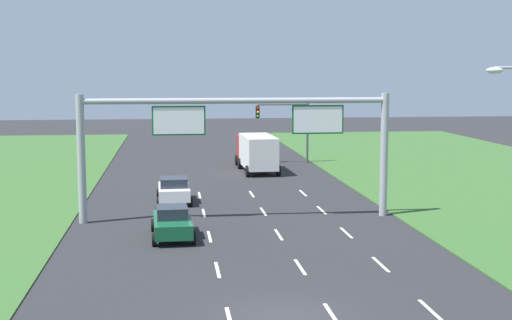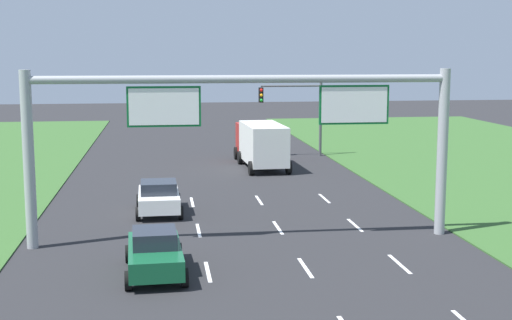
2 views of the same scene
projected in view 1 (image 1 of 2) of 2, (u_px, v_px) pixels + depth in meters
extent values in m
plane|color=#262628|center=(281.00, 317.00, 23.96)|extent=(200.00, 200.00, 0.00)
cube|color=white|center=(229.00, 319.00, 23.75)|extent=(0.14, 2.40, 0.01)
cube|color=white|center=(218.00, 270.00, 29.66)|extent=(0.14, 2.40, 0.01)
cube|color=white|center=(210.00, 237.00, 35.57)|extent=(0.14, 2.40, 0.01)
cube|color=white|center=(204.00, 213.00, 41.48)|extent=(0.14, 2.40, 0.01)
cube|color=white|center=(200.00, 195.00, 47.39)|extent=(0.14, 2.40, 0.01)
cube|color=white|center=(332.00, 315.00, 24.17)|extent=(0.14, 2.40, 0.01)
cube|color=white|center=(300.00, 267.00, 30.08)|extent=(0.14, 2.40, 0.01)
cube|color=white|center=(279.00, 235.00, 35.99)|extent=(0.14, 2.40, 0.01)
cube|color=white|center=(263.00, 211.00, 41.90)|extent=(0.14, 2.40, 0.01)
cube|color=white|center=(252.00, 194.00, 47.81)|extent=(0.14, 2.40, 0.01)
cube|color=white|center=(431.00, 311.00, 24.59)|extent=(0.14, 2.40, 0.01)
cube|color=white|center=(381.00, 264.00, 30.50)|extent=(0.14, 2.40, 0.01)
cube|color=white|center=(346.00, 233.00, 36.41)|extent=(0.14, 2.40, 0.01)
cube|color=white|center=(322.00, 210.00, 42.32)|extent=(0.14, 2.40, 0.01)
cube|color=white|center=(303.00, 193.00, 48.23)|extent=(0.14, 2.40, 0.01)
cube|color=#145633|center=(172.00, 225.00, 35.28)|extent=(1.96, 4.34, 0.69)
cube|color=#232833|center=(172.00, 212.00, 35.22)|extent=(1.56, 1.79, 0.57)
cylinder|color=black|center=(153.00, 225.00, 36.74)|extent=(0.24, 0.65, 0.64)
cylinder|color=black|center=(189.00, 224.00, 37.03)|extent=(0.24, 0.65, 0.64)
cylinder|color=black|center=(154.00, 239.00, 33.63)|extent=(0.24, 0.65, 0.64)
cylinder|color=black|center=(193.00, 238.00, 33.91)|extent=(0.24, 0.65, 0.64)
cube|color=white|center=(174.00, 192.00, 44.82)|extent=(1.98, 4.16, 0.71)
cube|color=#232833|center=(174.00, 182.00, 44.54)|extent=(1.71, 1.88, 0.56)
cylinder|color=black|center=(158.00, 193.00, 46.22)|extent=(0.23, 0.64, 0.64)
cylinder|color=black|center=(189.00, 193.00, 46.48)|extent=(0.23, 0.64, 0.64)
cylinder|color=black|center=(158.00, 202.00, 43.24)|extent=(0.23, 0.64, 0.64)
cylinder|color=black|center=(191.00, 201.00, 43.51)|extent=(0.23, 0.64, 0.64)
cube|color=#B21E19|center=(251.00, 148.00, 61.88)|extent=(2.28, 2.18, 2.20)
cube|color=silver|center=(258.00, 151.00, 57.80)|extent=(2.59, 5.97, 2.54)
cylinder|color=black|center=(237.00, 160.00, 62.33)|extent=(0.31, 0.91, 0.90)
cylinder|color=black|center=(262.00, 160.00, 62.69)|extent=(0.31, 0.91, 0.90)
cylinder|color=black|center=(240.00, 163.00, 60.06)|extent=(0.31, 0.91, 0.90)
cylinder|color=black|center=(268.00, 163.00, 60.44)|extent=(0.31, 0.91, 0.90)
cylinder|color=black|center=(248.00, 171.00, 55.48)|extent=(0.31, 0.91, 0.90)
cylinder|color=black|center=(278.00, 171.00, 55.86)|extent=(0.31, 0.91, 0.90)
cylinder|color=#9EA0A5|center=(81.00, 159.00, 38.34)|extent=(0.44, 0.44, 7.00)
cylinder|color=#9EA0A5|center=(384.00, 155.00, 40.34)|extent=(0.44, 0.44, 7.00)
cylinder|color=#9EA0A5|center=(236.00, 101.00, 38.95)|extent=(16.80, 0.32, 0.32)
cube|color=#0C5B28|center=(179.00, 121.00, 38.71)|extent=(2.90, 0.12, 1.60)
cube|color=white|center=(179.00, 121.00, 38.64)|extent=(2.74, 0.01, 1.44)
cube|color=#0C5B28|center=(318.00, 119.00, 39.62)|extent=(2.90, 0.12, 1.60)
cube|color=white|center=(318.00, 120.00, 39.56)|extent=(2.74, 0.01, 1.44)
cylinder|color=#47494F|center=(307.00, 132.00, 63.70)|extent=(0.20, 0.20, 5.60)
cylinder|color=#47494F|center=(283.00, 104.00, 63.13)|extent=(4.50, 0.14, 0.14)
cube|color=black|center=(258.00, 112.00, 62.94)|extent=(0.32, 0.36, 1.10)
sphere|color=red|center=(258.00, 108.00, 62.69)|extent=(0.22, 0.22, 0.22)
sphere|color=orange|center=(258.00, 112.00, 62.74)|extent=(0.22, 0.22, 0.22)
sphere|color=green|center=(258.00, 116.00, 62.79)|extent=(0.22, 0.22, 0.22)
ellipsoid|color=silver|center=(495.00, 70.00, 25.52)|extent=(0.64, 0.32, 0.24)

